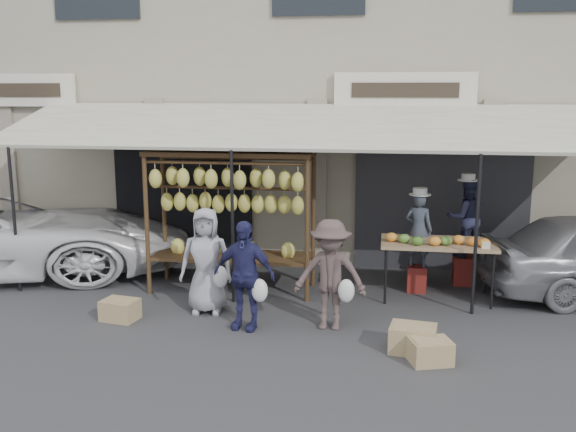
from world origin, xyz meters
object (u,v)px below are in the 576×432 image
object	(u,v)px
vendor_right	(466,218)
customer_mid	(244,275)
crate_far	(120,310)
produce_table	(438,244)
customer_left	(206,261)
banana_rack	(230,194)
vendor_left	(419,230)
crate_near_a	(413,339)
customer_right	(330,275)
crate_near_b	(430,351)

from	to	relation	value
vendor_right	customer_mid	world-z (taller)	vendor_right
crate_far	produce_table	bearing A→B (deg)	19.44
customer_left	vendor_right	bearing A→B (deg)	20.86
vendor_right	customer_left	xyz separation A→B (m)	(-3.81, -1.95, -0.35)
banana_rack	vendor_left	distance (m)	3.00
vendor_right	vendor_left	bearing A→B (deg)	18.43
vendor_right	customer_mid	xyz separation A→B (m)	(-3.14, -2.49, -0.38)
produce_table	vendor_right	bearing A→B (deg)	60.62
vendor_left	crate_near_a	world-z (taller)	vendor_left
customer_right	crate_near_a	size ratio (longest dim) A/B	2.72
customer_left	customer_right	size ratio (longest dim) A/B	1.02
customer_right	vendor_right	bearing A→B (deg)	51.66
customer_left	customer_mid	size ratio (longest dim) A/B	1.04
vendor_left	customer_right	world-z (taller)	vendor_left
vendor_left	customer_left	world-z (taller)	vendor_left
produce_table	crate_near_b	xyz separation A→B (m)	(-0.23, -2.38, -0.74)
crate_near_a	produce_table	bearing A→B (deg)	78.46
customer_right	produce_table	bearing A→B (deg)	46.11
produce_table	vendor_right	size ratio (longest dim) A/B	1.32
crate_near_b	banana_rack	bearing A→B (deg)	141.55
crate_near_b	produce_table	bearing A→B (deg)	84.44
banana_rack	vendor_right	distance (m)	3.83
vendor_right	crate_near_b	world-z (taller)	vendor_right
vendor_left	vendor_right	bearing A→B (deg)	-130.23
customer_right	crate_near_b	size ratio (longest dim) A/B	3.17
banana_rack	crate_far	xyz separation A→B (m)	(-1.23, -1.53, -1.43)
customer_mid	crate_near_b	distance (m)	2.60
banana_rack	customer_mid	distance (m)	1.86
banana_rack	customer_right	distance (m)	2.35
customer_mid	crate_far	bearing A→B (deg)	-171.28
customer_mid	crate_far	world-z (taller)	customer_mid
customer_left	crate_near_b	bearing A→B (deg)	-29.48
customer_right	crate_far	bearing A→B (deg)	-175.23
crate_near_a	crate_near_b	size ratio (longest dim) A/B	1.16
vendor_right	customer_right	size ratio (longest dim) A/B	0.86
banana_rack	vendor_right	size ratio (longest dim) A/B	2.02
customer_mid	vendor_right	bearing A→B (deg)	48.20
banana_rack	crate_near_b	bearing A→B (deg)	-38.45
customer_left	customer_right	bearing A→B (deg)	-18.10
customer_left	customer_mid	distance (m)	0.86
customer_right	customer_mid	bearing A→B (deg)	-169.78
produce_table	customer_right	distance (m)	2.08
customer_right	crate_near_b	distance (m)	1.69
customer_left	crate_near_a	world-z (taller)	customer_left
crate_near_a	customer_mid	bearing A→B (deg)	167.76
vendor_left	crate_far	xyz separation A→B (m)	(-4.14, -1.94, -0.86)
customer_left	crate_far	size ratio (longest dim) A/B	3.20
produce_table	crate_far	world-z (taller)	produce_table
crate_near_b	crate_far	xyz separation A→B (m)	(-4.19, 0.82, 0.00)
customer_mid	crate_near_a	bearing A→B (deg)	-2.44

